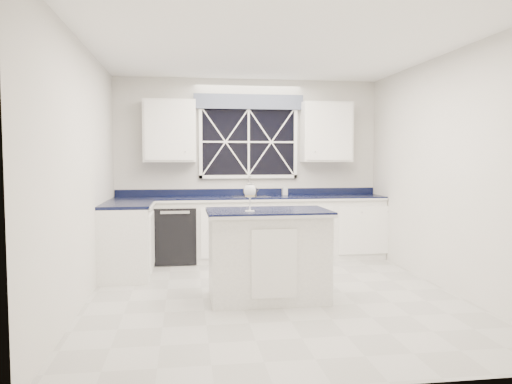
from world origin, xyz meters
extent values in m
plane|color=#A8A8A3|center=(0.00, 0.00, 0.00)|extent=(4.50, 4.50, 0.00)
cube|color=silver|center=(0.00, 2.25, 1.35)|extent=(4.00, 0.10, 2.70)
cube|color=white|center=(0.00, 1.95, 0.45)|extent=(3.98, 0.60, 0.90)
cube|color=white|center=(-1.70, 1.15, 0.45)|extent=(0.60, 1.00, 0.90)
cube|color=black|center=(0.00, 1.95, 0.92)|extent=(3.98, 0.64, 0.04)
cube|color=black|center=(-1.10, 1.95, 0.41)|extent=(0.60, 0.58, 0.82)
cube|color=black|center=(0.00, 2.22, 1.75)|extent=(1.40, 0.02, 1.00)
cube|color=slate|center=(0.00, 2.16, 2.35)|extent=(1.65, 0.04, 0.22)
cube|color=white|center=(-1.18, 2.08, 1.90)|extent=(0.75, 0.34, 0.90)
cube|color=white|center=(1.18, 2.08, 1.90)|extent=(0.75, 0.34, 0.90)
cylinder|color=#B4B4B6|center=(0.00, 2.17, 0.96)|extent=(0.05, 0.05, 0.04)
cylinder|color=#B4B4B6|center=(0.00, 2.17, 1.10)|extent=(0.02, 0.02, 0.28)
cylinder|color=#B4B4B6|center=(0.00, 2.08, 1.23)|extent=(0.02, 0.18, 0.02)
cube|color=white|center=(-0.09, -0.12, 0.46)|extent=(1.23, 0.72, 0.92)
cube|color=black|center=(-0.09, -0.12, 0.94)|extent=(1.29, 0.78, 0.04)
cube|color=beige|center=(0.00, 1.35, 0.01)|extent=(1.29, 0.83, 0.01)
cube|color=black|center=(0.00, 1.35, 0.02)|extent=(1.15, 0.69, 0.01)
cylinder|color=#29292B|center=(0.02, 2.03, 1.00)|extent=(0.19, 0.19, 0.12)
cone|color=#29292B|center=(0.02, 2.03, 1.09)|extent=(0.16, 0.16, 0.05)
torus|color=#29292B|center=(-0.06, 2.05, 1.01)|extent=(0.10, 0.04, 0.10)
cylinder|color=#29292B|center=(0.10, 2.00, 1.02)|extent=(0.06, 0.03, 0.08)
cylinder|color=white|center=(-0.30, -0.26, 0.97)|extent=(0.10, 0.10, 0.01)
cylinder|color=white|center=(-0.30, -0.26, 1.05)|extent=(0.02, 0.02, 0.15)
ellipsoid|color=white|center=(-0.30, -0.26, 1.18)|extent=(0.12, 0.12, 0.15)
cylinder|color=tan|center=(-0.30, -0.26, 1.15)|extent=(0.10, 0.10, 0.07)
imported|color=silver|center=(0.55, 2.17, 1.02)|extent=(0.08, 0.08, 0.16)
camera|label=1|loc=(-0.96, -5.31, 1.52)|focal=35.00mm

